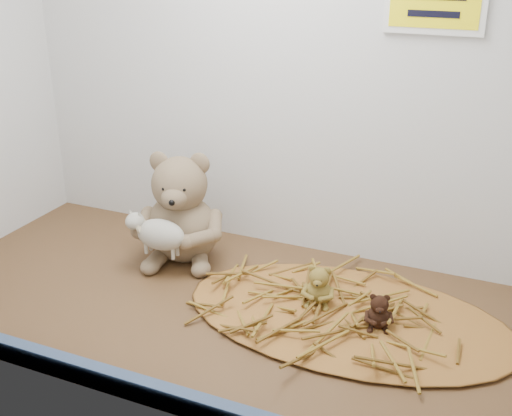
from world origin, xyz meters
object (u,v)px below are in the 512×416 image
at_px(main_teddy, 181,206).
at_px(toy_lamb, 161,235).
at_px(mini_teddy_tan, 319,284).
at_px(mini_teddy_brown, 379,309).

distance_m(main_teddy, toy_lamb, 0.09).
height_order(mini_teddy_tan, mini_teddy_brown, mini_teddy_tan).
distance_m(toy_lamb, mini_teddy_tan, 0.34).
height_order(main_teddy, mini_teddy_tan, main_teddy).
height_order(toy_lamb, mini_teddy_brown, toy_lamb).
relative_size(toy_lamb, mini_teddy_brown, 2.12).
bearing_deg(mini_teddy_brown, main_teddy, 150.29).
xyz_separation_m(main_teddy, mini_teddy_brown, (0.46, -0.12, -0.07)).
bearing_deg(main_teddy, toy_lamb, -107.86).
xyz_separation_m(main_teddy, toy_lamb, (0.00, -0.09, -0.03)).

